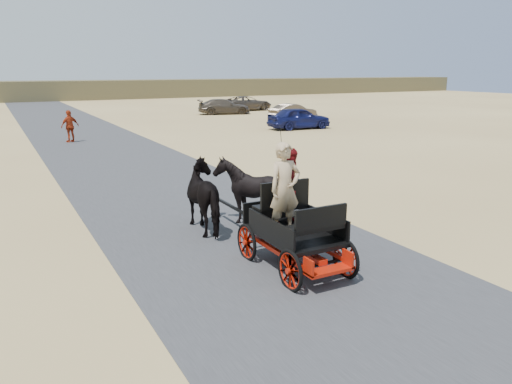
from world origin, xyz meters
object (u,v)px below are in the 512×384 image
pedestrian (70,126)px  car_a (299,118)px  carriage (294,250)px  horse_left (209,196)px  car_d (247,103)px  car_b (293,112)px  car_c (224,107)px  horse_right (249,191)px

pedestrian → car_a: size_ratio=0.41×
carriage → horse_left: 3.09m
pedestrian → car_d: (18.05, 14.42, -0.19)m
car_a → carriage: bearing=150.3°
car_b → carriage: bearing=142.2°
carriage → car_a: size_ratio=0.57×
car_c → horse_left: bearing=169.5°
car_c → carriage: bearing=172.4°
carriage → car_c: 34.95m
car_a → car_c: car_a is taller
pedestrian → car_b: 17.45m
car_a → car_b: car_a is taller
horse_left → car_d: (17.36, 31.92, -0.17)m
car_b → car_c: bearing=12.2°
car_a → car_d: size_ratio=0.86×
horse_right → car_d: (16.26, 31.92, -0.17)m
horse_right → pedestrian: 17.59m
car_b → car_c: car_c is taller
pedestrian → car_b: (16.89, 4.37, -0.23)m
car_c → car_d: (3.57, 2.58, 0.02)m
horse_right → car_b: (15.09, 21.86, -0.22)m
car_c → pedestrian: bearing=143.9°
car_d → pedestrian: bearing=126.6°
carriage → car_a: 23.76m
car_b → horse_right: bearing=139.8°
carriage → car_a: (12.98, 19.90, 0.35)m
carriage → car_c: (13.24, 32.34, 0.30)m
car_c → car_d: 4.40m
carriage → horse_right: bearing=79.6°
car_c → car_d: size_ratio=0.93×
pedestrian → car_a: 14.24m
car_a → car_b: size_ratio=1.09×
horse_right → pedestrian: size_ratio=0.98×
horse_left → car_b: horse_left is taller
car_a → car_b: (2.66, 4.96, -0.08)m
carriage → horse_left: horse_left is taller
carriage → pedestrian: pedestrian is taller
horse_right → car_a: size_ratio=0.41×
horse_right → pedestrian: pedestrian is taller
carriage → car_d: bearing=64.3°
car_d → horse_left: bearing=149.5°
horse_left → car_a: size_ratio=0.48×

